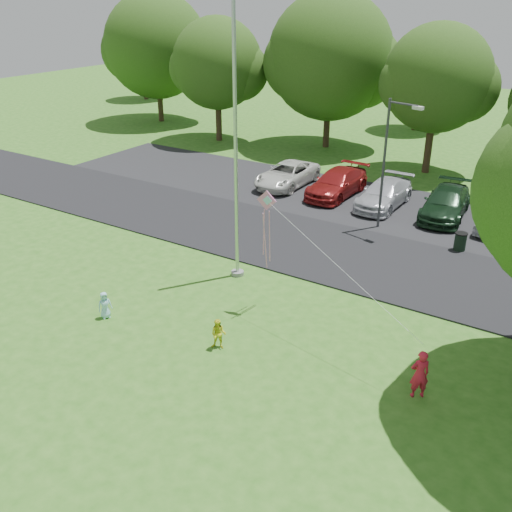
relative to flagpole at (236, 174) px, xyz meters
The scene contains 12 objects.
ground 7.39m from the flagpole, 55.01° to the right, with size 120.00×120.00×0.00m, color #30691B.
park_road 6.73m from the flagpole, 48.81° to the left, with size 60.00×6.00×0.06m, color black.
parking_strip 11.82m from the flagpole, 71.57° to the left, with size 42.00×7.00×0.06m, color black.
flagpole is the anchor object (origin of this frame).
street_lamp 8.23m from the flagpole, 67.98° to the left, with size 1.67×0.57×6.04m.
trash_can 10.50m from the flagpole, 45.94° to the left, with size 0.54×0.54×0.85m.
tree_row 19.95m from the flagpole, 75.18° to the left, with size 64.35×11.94×10.88m.
parked_cars 11.56m from the flagpole, 74.61° to the left, with size 16.93×5.04×1.48m.
woman 9.73m from the flagpole, 22.43° to the right, with size 0.54×0.36×1.49m, color red.
child_yellow 6.29m from the flagpole, 62.36° to the right, with size 0.50×0.39×1.02m, color yellow.
child_blue 6.63m from the flagpole, 111.33° to the right, with size 0.47×0.31×0.97m, color #A3E5FA.
kite 2.89m from the flagpole, 33.16° to the right, with size 6.52×2.26×2.94m.
Camera 1 is at (8.00, -11.63, 10.31)m, focal length 40.00 mm.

